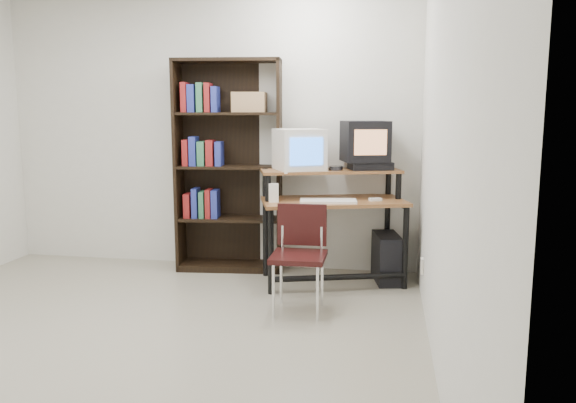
% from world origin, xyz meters
% --- Properties ---
extents(floor, '(4.00, 4.00, 0.01)m').
position_xyz_m(floor, '(0.00, 0.00, -0.01)').
color(floor, '#A19A86').
rests_on(floor, ground).
extents(back_wall, '(4.00, 0.01, 2.60)m').
position_xyz_m(back_wall, '(0.00, 2.00, 1.30)').
color(back_wall, silver).
rests_on(back_wall, floor).
extents(right_wall, '(0.01, 4.00, 2.60)m').
position_xyz_m(right_wall, '(2.00, 0.00, 1.30)').
color(right_wall, silver).
rests_on(right_wall, floor).
extents(computer_desk, '(1.34, 0.93, 0.98)m').
position_xyz_m(computer_desk, '(1.24, 1.60, 0.69)').
color(computer_desk, brown).
rests_on(computer_desk, floor).
extents(crt_monitor, '(0.52, 0.52, 0.37)m').
position_xyz_m(crt_monitor, '(0.94, 1.65, 1.15)').
color(crt_monitor, white).
rests_on(crt_monitor, computer_desk).
extents(vcr, '(0.42, 0.35, 0.08)m').
position_xyz_m(vcr, '(1.55, 1.78, 1.01)').
color(vcr, black).
rests_on(vcr, computer_desk).
extents(crt_tv, '(0.47, 0.46, 0.36)m').
position_xyz_m(crt_tv, '(1.50, 1.80, 1.23)').
color(crt_tv, black).
rests_on(crt_tv, vcr).
extents(cd_spindle, '(0.16, 0.16, 0.05)m').
position_xyz_m(cd_spindle, '(1.26, 1.65, 0.99)').
color(cd_spindle, '#26262B').
rests_on(cd_spindle, computer_desk).
extents(keyboard, '(0.49, 0.27, 0.03)m').
position_xyz_m(keyboard, '(1.22, 1.44, 0.74)').
color(keyboard, white).
rests_on(keyboard, computer_desk).
extents(mousepad, '(0.24, 0.21, 0.01)m').
position_xyz_m(mousepad, '(1.62, 1.57, 0.72)').
color(mousepad, black).
rests_on(mousepad, computer_desk).
extents(mouse, '(0.12, 0.10, 0.03)m').
position_xyz_m(mouse, '(1.61, 1.58, 0.74)').
color(mouse, white).
rests_on(mouse, mousepad).
extents(desk_speaker, '(0.10, 0.09, 0.17)m').
position_xyz_m(desk_speaker, '(0.77, 1.37, 0.80)').
color(desk_speaker, white).
rests_on(desk_speaker, computer_desk).
extents(pc_tower, '(0.28, 0.48, 0.42)m').
position_xyz_m(pc_tower, '(1.72, 1.69, 0.21)').
color(pc_tower, black).
rests_on(pc_tower, floor).
extents(school_chair, '(0.40, 0.40, 0.79)m').
position_xyz_m(school_chair, '(1.07, 0.85, 0.48)').
color(school_chair, black).
rests_on(school_chair, floor).
extents(bookshelf, '(1.01, 0.42, 1.96)m').
position_xyz_m(bookshelf, '(0.24, 1.86, 1.00)').
color(bookshelf, black).
rests_on(bookshelf, floor).
extents(wall_outlet, '(0.02, 0.08, 0.12)m').
position_xyz_m(wall_outlet, '(1.99, 1.15, 0.30)').
color(wall_outlet, beige).
rests_on(wall_outlet, right_wall).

